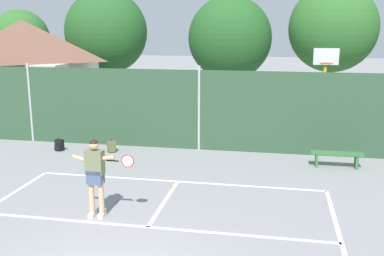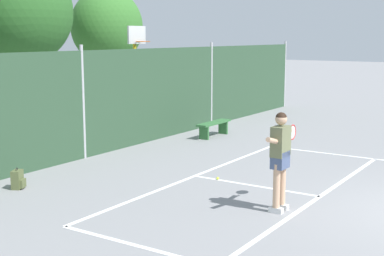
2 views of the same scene
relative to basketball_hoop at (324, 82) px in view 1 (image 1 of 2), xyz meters
name	(u,v)px [view 1 (image 1 of 2)]	position (x,y,z in m)	size (l,w,h in m)	color
chainlink_fence	(199,110)	(-4.38, -1.72, -0.89)	(26.09, 0.09, 2.99)	#2D4C33
basketball_hoop	(324,82)	(0.00, 0.00, 0.00)	(0.90, 0.67, 3.55)	yellow
clubhouse_building	(25,69)	(-13.11, 1.79, 0.08)	(5.75, 4.82, 4.61)	silver
treeline_backdrop	(226,35)	(-4.46, 6.80, 1.58)	(25.94, 4.09, 6.43)	brown
tennis_player	(96,171)	(-5.67, -7.93, -1.20)	(1.44, 0.27, 1.85)	silver
tennis_ball	(173,188)	(-4.37, -5.84, -2.28)	(0.07, 0.07, 0.07)	#CCE033
backpack_black	(59,145)	(-9.23, -2.82, -2.12)	(0.31, 0.28, 0.46)	black
backpack_olive	(111,147)	(-7.34, -2.65, -2.12)	(0.34, 0.33, 0.46)	#566038
courtside_bench	(337,156)	(0.21, -2.99, -1.95)	(1.60, 0.36, 0.48)	#336B38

